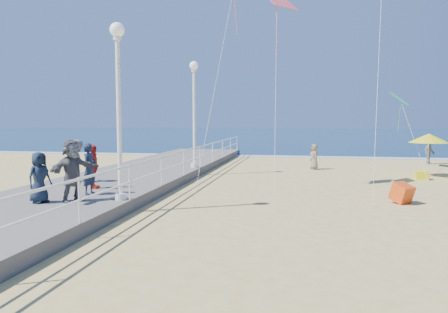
% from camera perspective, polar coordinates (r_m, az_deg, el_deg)
% --- Properties ---
extents(ground, '(160.00, 160.00, 0.00)m').
position_cam_1_polar(ground, '(12.72, 9.54, -8.17)').
color(ground, tan).
rests_on(ground, ground).
extents(ocean, '(160.00, 90.00, 0.05)m').
position_cam_1_polar(ocean, '(77.44, 10.53, 2.81)').
color(ocean, '#0B2846').
rests_on(ocean, ground).
extents(surf_line, '(160.00, 1.20, 0.04)m').
position_cam_1_polar(surf_line, '(33.01, 10.27, -0.02)').
color(surf_line, white).
rests_on(surf_line, ground).
extents(boardwalk, '(5.00, 44.00, 0.40)m').
position_cam_1_polar(boardwalk, '(14.84, -20.98, -5.75)').
color(boardwalk, slate).
rests_on(boardwalk, ground).
extents(railing, '(0.05, 42.00, 0.55)m').
position_cam_1_polar(railing, '(13.56, -12.26, -2.03)').
color(railing, white).
rests_on(railing, boardwalk).
extents(lamp_post_mid, '(0.44, 0.44, 5.32)m').
position_cam_1_polar(lamp_post_mid, '(13.60, -13.63, 8.15)').
color(lamp_post_mid, white).
rests_on(lamp_post_mid, boardwalk).
extents(lamp_post_far, '(0.44, 0.44, 5.32)m').
position_cam_1_polar(lamp_post_far, '(22.11, -3.93, 7.02)').
color(lamp_post_far, white).
rests_on(lamp_post_far, boardwalk).
extents(spectator_0, '(0.42, 0.63, 1.69)m').
position_cam_1_polar(spectator_0, '(14.86, -17.15, -1.54)').
color(spectator_0, '#1B253C').
rests_on(spectator_0, boardwalk).
extents(spectator_2, '(0.64, 1.09, 1.66)m').
position_cam_1_polar(spectator_2, '(17.85, -18.62, -0.56)').
color(spectator_2, slate).
rests_on(spectator_2, boardwalk).
extents(spectator_3, '(0.52, 0.96, 1.55)m').
position_cam_1_polar(spectator_3, '(16.11, -16.73, -1.30)').
color(spectator_3, red).
rests_on(spectator_3, boardwalk).
extents(spectator_4, '(0.71, 0.86, 1.51)m').
position_cam_1_polar(spectator_4, '(13.92, -22.98, -2.53)').
color(spectator_4, '#172233').
rests_on(spectator_4, boardwalk).
extents(spectator_5, '(1.13, 1.82, 1.87)m').
position_cam_1_polar(spectator_5, '(13.78, -19.21, -1.72)').
color(spectator_5, '#515256').
rests_on(spectator_5, boardwalk).
extents(beach_walker_a, '(1.19, 1.26, 1.71)m').
position_cam_1_polar(beach_walker_a, '(30.39, 25.29, 0.71)').
color(beach_walker_a, '#505155').
rests_on(beach_walker_a, ground).
extents(beach_walker_c, '(0.65, 0.81, 1.44)m').
position_cam_1_polar(beach_walker_c, '(25.13, 11.71, -0.03)').
color(beach_walker_c, '#7C6E55').
rests_on(beach_walker_c, ground).
extents(box_kite, '(0.88, 0.90, 0.74)m').
position_cam_1_polar(box_kite, '(16.00, 22.21, -4.66)').
color(box_kite, red).
rests_on(box_kite, ground).
extents(beach_umbrella, '(1.90, 1.90, 2.14)m').
position_cam_1_polar(beach_umbrella, '(23.66, 25.18, 2.18)').
color(beach_umbrella, white).
rests_on(beach_umbrella, ground).
extents(beach_chair_left, '(0.55, 0.55, 0.40)m').
position_cam_1_polar(beach_chair_left, '(22.61, 24.40, -2.25)').
color(beach_chair_left, yellow).
rests_on(beach_chair_left, ground).
extents(kite_diamond_green, '(1.36, 1.50, 0.75)m').
position_cam_1_polar(kite_diamond_green, '(27.46, 22.00, 6.98)').
color(kite_diamond_green, '#2AC75B').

